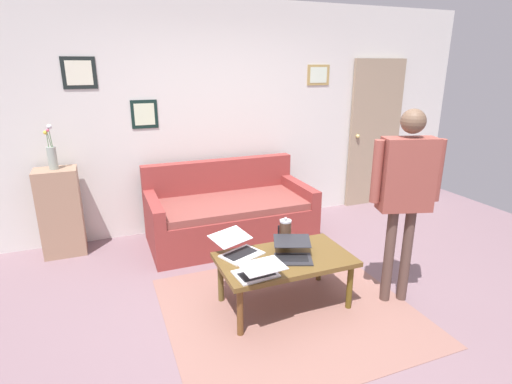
# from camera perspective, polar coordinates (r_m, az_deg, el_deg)

# --- Properties ---
(ground_plane) EXTENTS (7.68, 7.68, 0.00)m
(ground_plane) POSITION_cam_1_polar(r_m,az_deg,el_deg) (3.52, 5.67, -16.56)
(ground_plane) COLOR slate
(area_rug) EXTENTS (2.00, 1.83, 0.01)m
(area_rug) POSITION_cam_1_polar(r_m,az_deg,el_deg) (3.53, 4.67, -16.30)
(area_rug) COLOR #8C6056
(area_rug) RESTS_ON ground_plane
(back_wall) EXTENTS (7.04, 0.11, 2.70)m
(back_wall) POSITION_cam_1_polar(r_m,az_deg,el_deg) (5.00, -5.58, 10.41)
(back_wall) COLOR silver
(back_wall) RESTS_ON ground_plane
(interior_door) EXTENTS (0.82, 0.09, 2.05)m
(interior_door) POSITION_cam_1_polar(r_m,az_deg,el_deg) (6.02, 16.46, 7.86)
(interior_door) COLOR gray
(interior_door) RESTS_ON ground_plane
(couch) EXTENTS (1.84, 0.94, 0.88)m
(couch) POSITION_cam_1_polar(r_m,az_deg,el_deg) (4.70, -3.82, -3.21)
(couch) COLOR maroon
(couch) RESTS_ON ground_plane
(coffee_table) EXTENTS (1.10, 0.63, 0.45)m
(coffee_table) POSITION_cam_1_polar(r_m,az_deg,el_deg) (3.41, 4.09, -9.94)
(coffee_table) COLOR brown
(coffee_table) RESTS_ON ground_plane
(laptop_left) EXTENTS (0.41, 0.42, 0.13)m
(laptop_left) POSITION_cam_1_polar(r_m,az_deg,el_deg) (3.37, 5.21, -8.55)
(laptop_left) COLOR #28282D
(laptop_left) RESTS_ON coffee_table
(laptop_center) EXTENTS (0.34, 0.37, 0.13)m
(laptop_center) POSITION_cam_1_polar(r_m,az_deg,el_deg) (3.07, 0.28, -11.16)
(laptop_center) COLOR silver
(laptop_center) RESTS_ON coffee_table
(laptop_right) EXTENTS (0.45, 0.47, 0.15)m
(laptop_right) POSITION_cam_1_polar(r_m,az_deg,el_deg) (3.43, -2.60, -7.98)
(laptop_right) COLOR silver
(laptop_right) RESTS_ON coffee_table
(french_press) EXTENTS (0.12, 0.10, 0.27)m
(french_press) POSITION_cam_1_polar(r_m,az_deg,el_deg) (3.54, 4.17, -5.79)
(french_press) COLOR #4C3323
(french_press) RESTS_ON coffee_table
(side_shelf) EXTENTS (0.42, 0.32, 0.94)m
(side_shelf) POSITION_cam_1_polar(r_m,az_deg,el_deg) (4.76, -25.92, -2.59)
(side_shelf) COLOR #9E795F
(side_shelf) RESTS_ON ground_plane
(flower_vase) EXTENTS (0.09, 0.09, 0.46)m
(flower_vase) POSITION_cam_1_polar(r_m,az_deg,el_deg) (4.60, -26.95, 4.71)
(flower_vase) COLOR #98A59A
(flower_vase) RESTS_ON side_shelf
(person_standing) EXTENTS (0.58, 0.30, 1.65)m
(person_standing) POSITION_cam_1_polar(r_m,az_deg,el_deg) (3.44, 20.48, 1.12)
(person_standing) COLOR brown
(person_standing) RESTS_ON ground_plane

